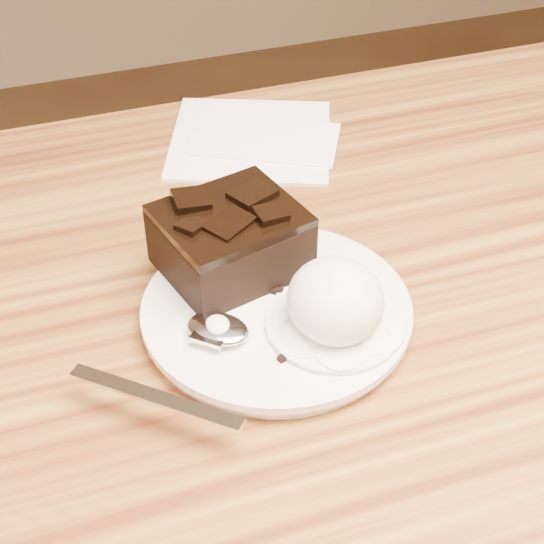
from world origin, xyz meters
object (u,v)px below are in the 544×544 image
object	(u,v)px
brownie	(231,244)
napkin	(251,138)
plate	(276,314)
ice_cream_scoop	(335,301)
spoon	(218,331)

from	to	relation	value
brownie	napkin	xyz separation A→B (m)	(0.08, 0.20, -0.04)
napkin	brownie	bearing A→B (deg)	-111.71
brownie	napkin	bearing A→B (deg)	68.29
plate	brownie	bearing A→B (deg)	108.92
brownie	ice_cream_scoop	bearing A→B (deg)	-60.27
brownie	spoon	bearing A→B (deg)	-113.89
ice_cream_scoop	napkin	bearing A→B (deg)	84.07
spoon	brownie	bearing A→B (deg)	17.86
brownie	napkin	distance (m)	0.22
plate	napkin	size ratio (longest dim) A/B	1.30
napkin	plate	bearing A→B (deg)	-103.63
plate	brownie	world-z (taller)	brownie
ice_cream_scoop	brownie	bearing A→B (deg)	119.73
plate	ice_cream_scoop	distance (m)	0.06
plate	brownie	xyz separation A→B (m)	(-0.02, 0.05, 0.03)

